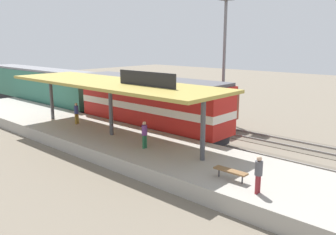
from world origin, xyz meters
name	(u,v)px	position (x,y,z in m)	size (l,w,h in m)	color
ground_plane	(173,130)	(2.00, 0.00, 0.00)	(120.00, 120.00, 0.00)	#706656
track_near	(156,134)	(0.00, 0.00, 0.03)	(3.20, 110.00, 0.16)	#5F5649
track_far	(191,124)	(4.60, 0.00, 0.03)	(3.20, 110.00, 0.16)	#5F5649
platform	(112,141)	(-4.60, 0.00, 0.45)	(6.00, 44.00, 0.90)	#9E998E
station_canopy	(111,84)	(-4.60, -0.09, 4.53)	(5.20, 18.00, 4.70)	#47474C
platform_bench	(231,171)	(-6.00, -10.70, 1.34)	(0.44, 1.70, 0.50)	#333338
locomotive	(150,104)	(0.00, 0.69, 2.41)	(2.93, 14.43, 4.44)	#28282D
passenger_carriage_single	(40,86)	(0.00, 18.69, 2.31)	(2.90, 20.00, 4.24)	#28282D
freight_car	(175,101)	(4.60, 1.96, 1.97)	(2.80, 12.00, 3.54)	#28282D
light_mast	(225,30)	(7.80, -1.22, 8.40)	(1.10, 1.10, 11.70)	slate
person_waiting	(259,173)	(-6.47, -12.38, 1.85)	(0.34, 0.34, 1.71)	maroon
person_walking	(144,133)	(-5.23, -4.02, 1.85)	(0.34, 0.34, 1.71)	#23603D
person_boarding	(76,112)	(-4.36, 4.69, 1.85)	(0.34, 0.34, 1.71)	olive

